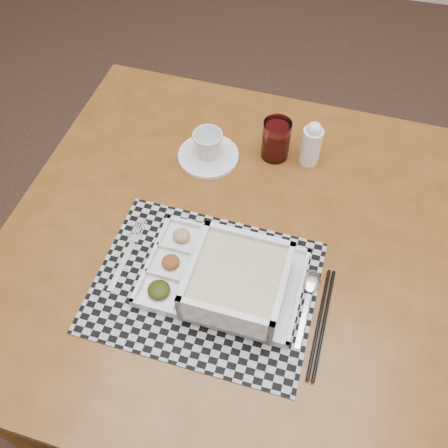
% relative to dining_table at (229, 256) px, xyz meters
% --- Properties ---
extents(floor, '(5.00, 5.00, 0.00)m').
position_rel_dining_table_xyz_m(floor, '(-0.09, -0.06, -0.66)').
color(floor, '#301D18').
rests_on(floor, ground).
extents(dining_table, '(1.02, 1.02, 0.74)m').
position_rel_dining_table_xyz_m(dining_table, '(0.00, 0.00, 0.00)').
color(dining_table, '#532D0F').
rests_on(dining_table, ground).
extents(placemat, '(0.46, 0.36, 0.00)m').
position_rel_dining_table_xyz_m(placemat, '(-0.02, -0.13, 0.08)').
color(placemat, '#97979E').
rests_on(placemat, dining_table).
extents(serving_tray, '(0.33, 0.24, 0.09)m').
position_rel_dining_table_xyz_m(serving_tray, '(0.04, -0.12, 0.11)').
color(serving_tray, silver).
rests_on(serving_tray, placemat).
extents(fork, '(0.02, 0.19, 0.00)m').
position_rel_dining_table_xyz_m(fork, '(-0.20, -0.09, 0.08)').
color(fork, silver).
rests_on(fork, placemat).
extents(spoon, '(0.04, 0.18, 0.01)m').
position_rel_dining_table_xyz_m(spoon, '(0.19, -0.08, 0.08)').
color(spoon, silver).
rests_on(spoon, placemat).
extents(chopsticks, '(0.03, 0.24, 0.01)m').
position_rel_dining_table_xyz_m(chopsticks, '(0.22, -0.15, 0.08)').
color(chopsticks, black).
rests_on(chopsticks, placemat).
extents(saucer, '(0.15, 0.15, 0.01)m').
position_rel_dining_table_xyz_m(saucer, '(-0.11, 0.22, 0.08)').
color(saucer, silver).
rests_on(saucer, dining_table).
extents(cup, '(0.10, 0.10, 0.07)m').
position_rel_dining_table_xyz_m(cup, '(-0.11, 0.22, 0.12)').
color(cup, silver).
rests_on(cup, saucer).
extents(juice_glass, '(0.07, 0.07, 0.10)m').
position_rel_dining_table_xyz_m(juice_glass, '(0.05, 0.27, 0.12)').
color(juice_glass, white).
rests_on(juice_glass, dining_table).
extents(creamer_bottle, '(0.05, 0.05, 0.12)m').
position_rel_dining_table_xyz_m(creamer_bottle, '(0.13, 0.27, 0.13)').
color(creamer_bottle, silver).
rests_on(creamer_bottle, dining_table).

